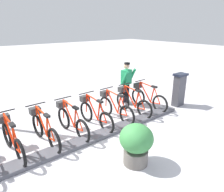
{
  "coord_description": "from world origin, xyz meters",
  "views": [
    {
      "loc": [
        -4.28,
        2.6,
        3.02
      ],
      "look_at": [
        0.5,
        -1.19,
        0.9
      ],
      "focal_mm": 33.13,
      "sensor_mm": 36.0,
      "label": 1
    }
  ],
  "objects_px": {
    "bike_docked_1": "(132,102)",
    "bike_docked_2": "(114,107)",
    "payment_kiosk": "(179,89)",
    "bike_docked_3": "(94,113)",
    "bike_docked_5": "(44,129)",
    "bike_docked_0": "(147,97)",
    "planter_bush": "(136,142)",
    "bike_docked_4": "(71,120)",
    "bike_docked_6": "(12,138)",
    "worker_near_rack": "(126,82)"
  },
  "relations": [
    {
      "from": "bike_docked_0",
      "to": "bike_docked_6",
      "type": "xyz_separation_m",
      "value": [
        0.0,
        4.77,
        0.0
      ]
    },
    {
      "from": "bike_docked_2",
      "to": "bike_docked_6",
      "type": "height_order",
      "value": "same"
    },
    {
      "from": "bike_docked_1",
      "to": "bike_docked_2",
      "type": "xyz_separation_m",
      "value": [
        0.0,
        0.8,
        0.0
      ]
    },
    {
      "from": "planter_bush",
      "to": "bike_docked_3",
      "type": "bearing_deg",
      "value": -7.95
    },
    {
      "from": "bike_docked_0",
      "to": "bike_docked_3",
      "type": "relative_size",
      "value": 1.0
    },
    {
      "from": "payment_kiosk",
      "to": "bike_docked_5",
      "type": "height_order",
      "value": "payment_kiosk"
    },
    {
      "from": "payment_kiosk",
      "to": "bike_docked_4",
      "type": "bearing_deg",
      "value": 82.48
    },
    {
      "from": "payment_kiosk",
      "to": "bike_docked_2",
      "type": "xyz_separation_m",
      "value": [
        0.57,
        2.74,
        -0.24
      ]
    },
    {
      "from": "bike_docked_1",
      "to": "bike_docked_5",
      "type": "xyz_separation_m",
      "value": [
        0.0,
        3.18,
        0.0
      ]
    },
    {
      "from": "bike_docked_2",
      "to": "bike_docked_3",
      "type": "xyz_separation_m",
      "value": [
        0.0,
        0.8,
        0.0
      ]
    },
    {
      "from": "bike_docked_5",
      "to": "payment_kiosk",
      "type": "bearing_deg",
      "value": -96.36
    },
    {
      "from": "payment_kiosk",
      "to": "bike_docked_1",
      "type": "distance_m",
      "value": 2.04
    },
    {
      "from": "bike_docked_2",
      "to": "planter_bush",
      "type": "distance_m",
      "value": 2.38
    },
    {
      "from": "payment_kiosk",
      "to": "worker_near_rack",
      "type": "distance_m",
      "value": 2.04
    },
    {
      "from": "bike_docked_1",
      "to": "bike_docked_4",
      "type": "bearing_deg",
      "value": 90.0
    },
    {
      "from": "bike_docked_0",
      "to": "bike_docked_1",
      "type": "relative_size",
      "value": 1.0
    },
    {
      "from": "payment_kiosk",
      "to": "planter_bush",
      "type": "bearing_deg",
      "value": 111.96
    },
    {
      "from": "bike_docked_0",
      "to": "planter_bush",
      "type": "height_order",
      "value": "bike_docked_0"
    },
    {
      "from": "bike_docked_3",
      "to": "bike_docked_4",
      "type": "bearing_deg",
      "value": 90.0
    },
    {
      "from": "bike_docked_1",
      "to": "payment_kiosk",
      "type": "bearing_deg",
      "value": -106.37
    },
    {
      "from": "bike_docked_1",
      "to": "planter_bush",
      "type": "distance_m",
      "value": 2.84
    },
    {
      "from": "bike_docked_0",
      "to": "bike_docked_1",
      "type": "xyz_separation_m",
      "value": [
        0.0,
        0.8,
        0.0
      ]
    },
    {
      "from": "bike_docked_0",
      "to": "bike_docked_3",
      "type": "height_order",
      "value": "same"
    },
    {
      "from": "bike_docked_1",
      "to": "bike_docked_3",
      "type": "bearing_deg",
      "value": 90.0
    },
    {
      "from": "bike_docked_3",
      "to": "bike_docked_6",
      "type": "height_order",
      "value": "same"
    },
    {
      "from": "bike_docked_1",
      "to": "bike_docked_2",
      "type": "height_order",
      "value": "same"
    },
    {
      "from": "bike_docked_2",
      "to": "bike_docked_6",
      "type": "bearing_deg",
      "value": 90.0
    },
    {
      "from": "payment_kiosk",
      "to": "planter_bush",
      "type": "xyz_separation_m",
      "value": [
        -1.55,
        3.83,
        -0.12
      ]
    },
    {
      "from": "bike_docked_0",
      "to": "bike_docked_4",
      "type": "distance_m",
      "value": 3.18
    },
    {
      "from": "bike_docked_3",
      "to": "bike_docked_5",
      "type": "bearing_deg",
      "value": 90.0
    },
    {
      "from": "bike_docked_2",
      "to": "bike_docked_4",
      "type": "height_order",
      "value": "same"
    },
    {
      "from": "bike_docked_2",
      "to": "bike_docked_4",
      "type": "xyz_separation_m",
      "value": [
        0.0,
        1.59,
        0.0
      ]
    },
    {
      "from": "payment_kiosk",
      "to": "bike_docked_3",
      "type": "xyz_separation_m",
      "value": [
        0.57,
        3.54,
        -0.24
      ]
    },
    {
      "from": "bike_docked_6",
      "to": "worker_near_rack",
      "type": "xyz_separation_m",
      "value": [
        0.82,
        -4.45,
        0.48
      ]
    },
    {
      "from": "payment_kiosk",
      "to": "bike_docked_6",
      "type": "height_order",
      "value": "payment_kiosk"
    },
    {
      "from": "payment_kiosk",
      "to": "bike_docked_0",
      "type": "bearing_deg",
      "value": 63.58
    },
    {
      "from": "bike_docked_1",
      "to": "bike_docked_3",
      "type": "relative_size",
      "value": 1.0
    },
    {
      "from": "bike_docked_4",
      "to": "planter_bush",
      "type": "height_order",
      "value": "bike_docked_4"
    },
    {
      "from": "bike_docked_2",
      "to": "bike_docked_3",
      "type": "bearing_deg",
      "value": 90.0
    },
    {
      "from": "bike_docked_5",
      "to": "planter_bush",
      "type": "relative_size",
      "value": 1.77
    },
    {
      "from": "bike_docked_0",
      "to": "planter_bush",
      "type": "distance_m",
      "value": 3.42
    },
    {
      "from": "worker_near_rack",
      "to": "bike_docked_1",
      "type": "bearing_deg",
      "value": 149.95
    },
    {
      "from": "bike_docked_2",
      "to": "planter_bush",
      "type": "height_order",
      "value": "bike_docked_2"
    },
    {
      "from": "bike_docked_3",
      "to": "worker_near_rack",
      "type": "distance_m",
      "value": 2.27
    },
    {
      "from": "payment_kiosk",
      "to": "bike_docked_3",
      "type": "distance_m",
      "value": 3.59
    },
    {
      "from": "bike_docked_0",
      "to": "planter_bush",
      "type": "bearing_deg",
      "value": 128.29
    },
    {
      "from": "payment_kiosk",
      "to": "bike_docked_3",
      "type": "bearing_deg",
      "value": 80.82
    },
    {
      "from": "bike_docked_6",
      "to": "worker_near_rack",
      "type": "height_order",
      "value": "worker_near_rack"
    },
    {
      "from": "payment_kiosk",
      "to": "bike_docked_1",
      "type": "relative_size",
      "value": 0.74
    },
    {
      "from": "bike_docked_0",
      "to": "bike_docked_6",
      "type": "relative_size",
      "value": 1.0
    }
  ]
}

